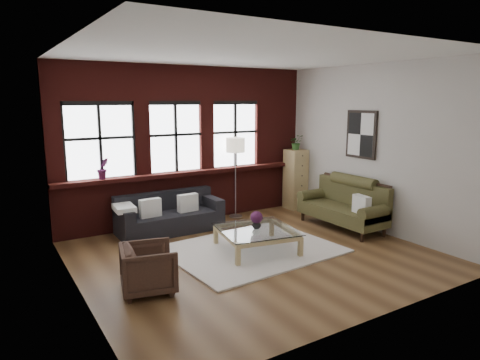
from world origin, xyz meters
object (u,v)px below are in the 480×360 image
vintage_settee (342,203)px  drawer_chest (295,179)px  dark_sofa (170,213)px  floor_lamp (235,175)px  coffee_table (256,240)px  armchair (149,268)px  vase (256,224)px

vintage_settee → drawer_chest: (0.23, 1.74, 0.19)m
dark_sofa → floor_lamp: size_ratio=1.07×
coffee_table → drawer_chest: 3.14m
dark_sofa → coffee_table: bearing=-65.4°
coffee_table → drawer_chest: bearing=39.1°
drawer_chest → armchair: bearing=-151.0°
drawer_chest → vintage_settee: bearing=-97.5°
coffee_table → floor_lamp: size_ratio=0.64×
dark_sofa → vintage_settee: (2.99, -1.57, 0.14)m
dark_sofa → drawer_chest: size_ratio=1.44×
vase → drawer_chest: bearing=39.1°
dark_sofa → drawer_chest: drawer_chest is taller
dark_sofa → drawer_chest: (3.22, 0.17, 0.33)m
dark_sofa → coffee_table: (0.81, -1.78, -0.17)m
dark_sofa → armchair: 2.64m
armchair → vase: 2.15m
armchair → coffee_table: size_ratio=0.59×
vintage_settee → drawer_chest: bearing=82.5°
vintage_settee → vase: vintage_settee is taller
dark_sofa → vase: size_ratio=12.66×
drawer_chest → floor_lamp: (-1.60, 0.07, 0.24)m
vintage_settee → drawer_chest: drawer_chest is taller
armchair → vintage_settee: bearing=-67.1°
vintage_settee → vase: size_ratio=12.03×
armchair → floor_lamp: bearing=-35.5°
floor_lamp → dark_sofa: bearing=-171.6°
coffee_table → drawer_chest: (2.40, 1.95, 0.50)m
vase → armchair: bearing=-165.5°
armchair → dark_sofa: bearing=-15.7°
floor_lamp → coffee_table: bearing=-111.8°
vintage_settee → vase: (-2.17, -0.21, -0.04)m
dark_sofa → coffee_table: size_ratio=1.66×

